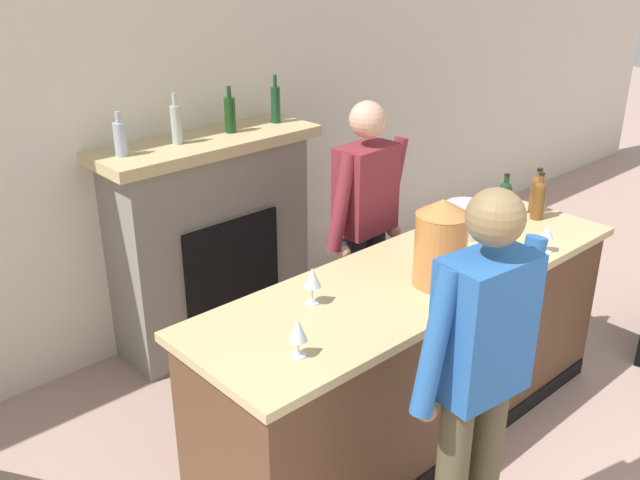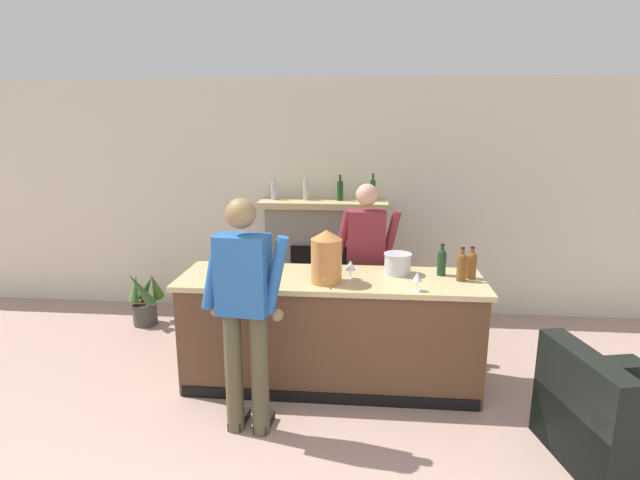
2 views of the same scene
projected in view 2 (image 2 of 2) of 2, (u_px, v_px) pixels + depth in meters
name	position (u px, v px, depth m)	size (l,w,h in m)	color
wall_back_panel	(345.00, 199.00, 5.91)	(12.00, 0.07, 2.75)	beige
bar_counter	(330.00, 331.00, 4.33)	(2.57, 0.77, 0.98)	brown
fireplace_stone	(324.00, 258.00, 5.83)	(1.45, 0.52, 1.71)	gray
armchair_black	(610.00, 425.00, 3.35)	(0.93, 0.97, 0.81)	black
potted_plant_corner	(145.00, 300.00, 5.65)	(0.39, 0.45, 0.67)	#46433D
person_customer	(245.00, 308.00, 3.53)	(0.66, 0.33, 1.76)	brown
person_bartender	(366.00, 262.00, 4.85)	(0.66, 0.32, 1.70)	black
copper_dispenser	(326.00, 256.00, 4.03)	(0.26, 0.30, 0.44)	#C37A3D
ice_bucket_steel	(398.00, 264.00, 4.29)	(0.24, 0.24, 0.18)	silver
wine_bottle_riesling_slim	(462.00, 266.00, 4.10)	(0.08, 0.08, 0.29)	brown
wine_bottle_chardonnay_pale	(442.00, 261.00, 4.25)	(0.07, 0.07, 0.28)	#1A391D
wine_bottle_burgundy_dark	(471.00, 264.00, 4.16)	(0.08, 0.08, 0.27)	brown
wine_glass_near_bucket	(215.00, 267.00, 4.11)	(0.08, 0.08, 0.17)	silver
wine_glass_by_dispenser	(262.00, 257.00, 4.36)	(0.08, 0.08, 0.18)	silver
wine_glass_front_right	(417.00, 278.00, 3.85)	(0.08, 0.08, 0.15)	silver
wine_glass_front_left	(351.00, 266.00, 4.15)	(0.09, 0.09, 0.16)	silver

